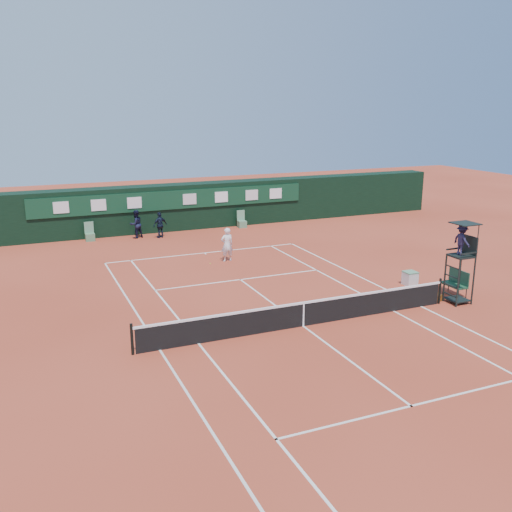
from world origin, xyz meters
The scene contains 14 objects.
ground centered at (0.00, 0.00, 0.00)m, with size 90.00×90.00×0.00m, color #BC462C.
court_lines centered at (0.00, 0.00, 0.01)m, with size 11.05×23.85×0.01m.
tennis_net centered at (0.00, 0.00, 0.51)m, with size 12.90×0.10×1.10m.
back_wall centered at (0.00, 18.74, 1.51)m, with size 40.00×1.65×3.00m.
linesman_chair_left centered at (-5.50, 17.48, 0.32)m, with size 0.55×0.50×1.15m.
linesman_chair_right centered at (4.50, 17.48, 0.32)m, with size 0.55×0.50×1.15m.
umpire_chair centered at (7.18, -0.20, 2.46)m, with size 0.96×0.95×3.42m.
player_bench centered at (7.88, 0.68, 0.60)m, with size 0.55×1.20×1.10m.
tennis_bag centered at (6.66, 0.56, 0.14)m, with size 0.33×0.75×0.28m, color black.
cooler centered at (6.90, 2.57, 0.33)m, with size 0.57×0.57×0.65m.
tennis_ball centered at (-0.44, 9.56, 0.03)m, with size 0.06×0.06×0.06m, color #C2DE33.
player centered at (0.57, 9.74, 0.91)m, with size 0.66×0.43×1.82m, color white.
ball_kid_left centered at (-2.73, 17.12, 0.88)m, with size 0.85×0.66×1.75m, color black.
ball_kid_right centered at (-1.33, 16.59, 0.81)m, with size 0.95×0.39×1.62m, color black.
Camera 1 is at (-9.51, -17.72, 8.07)m, focal length 40.00 mm.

